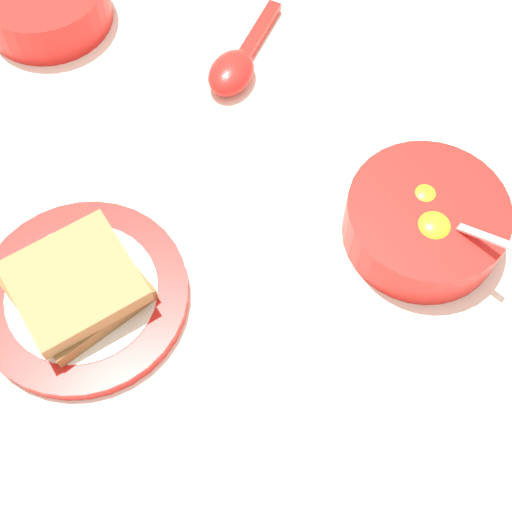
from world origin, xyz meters
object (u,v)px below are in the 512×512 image
Objects in this scene: toast_plate at (83,295)px; soup_spoon at (236,66)px; egg_bowl at (425,221)px; congee_bowl at (44,0)px; toast_sandwich at (76,285)px.

toast_plate is 0.30m from soup_spoon.
egg_bowl reaches higher than congee_bowl.
egg_bowl is 0.33m from toast_sandwich.
egg_bowl is at bearing 82.73° from toast_sandwich.
soup_spoon is (-0.21, 0.22, 0.01)m from toast_plate.
soup_spoon is 0.89× the size of congee_bowl.
egg_bowl reaches higher than soup_spoon.
egg_bowl is 0.78× the size of toast_plate.
toast_sandwich reaches higher than toast_plate.
egg_bowl is 0.33m from toast_plate.
toast_plate is at bearing 143.98° from toast_sandwich.
congee_bowl is at bearing -145.48° from egg_bowl.
soup_spoon reaches higher than toast_plate.
toast_plate is 1.34× the size of congee_bowl.
toast_sandwich is 0.31m from soup_spoon.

